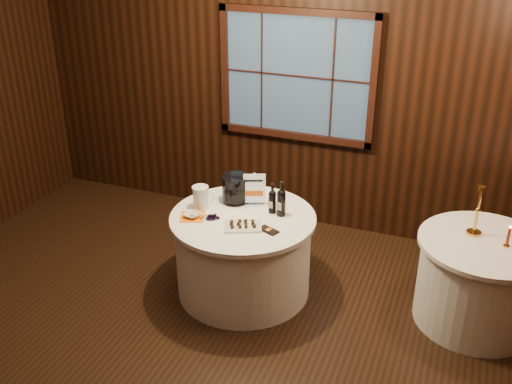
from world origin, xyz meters
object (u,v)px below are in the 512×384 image
at_px(main_table, 243,254).
at_px(ice_bucket, 235,188).
at_px(brass_candlestick, 477,217).
at_px(red_candle, 508,238).
at_px(chocolate_box, 269,230).
at_px(grape_bunch, 212,218).
at_px(port_bottle_left, 272,200).
at_px(chocolate_plate, 243,225).
at_px(glass_pitcher, 201,197).
at_px(port_bottle_right, 281,201).
at_px(side_table, 479,282).
at_px(sign_stand, 254,194).
at_px(cracker_bowl, 192,215).

bearing_deg(main_table, ice_bucket, 126.17).
height_order(brass_candlestick, red_candle, brass_candlestick).
relative_size(main_table, brass_candlestick, 2.95).
xyz_separation_m(chocolate_box, grape_bunch, (-0.52, 0.00, 0.01)).
distance_m(port_bottle_left, ice_bucket, 0.39).
height_order(chocolate_plate, grape_bunch, chocolate_plate).
height_order(main_table, port_bottle_left, port_bottle_left).
bearing_deg(brass_candlestick, chocolate_plate, -162.16).
xyz_separation_m(main_table, red_candle, (2.15, 0.28, 0.46)).
height_order(main_table, brass_candlestick, brass_candlestick).
bearing_deg(red_candle, glass_pitcher, -173.87).
xyz_separation_m(port_bottle_left, grape_bunch, (-0.43, -0.32, -0.10)).
bearing_deg(brass_candlestick, port_bottle_right, -170.61).
distance_m(main_table, red_candle, 2.21).
distance_m(side_table, glass_pitcher, 2.47).
bearing_deg(port_bottle_left, main_table, -131.35).
bearing_deg(chocolate_plate, grape_bunch, 175.71).
bearing_deg(brass_candlestick, ice_bucket, -175.29).
height_order(sign_stand, port_bottle_left, sign_stand).
relative_size(main_table, ice_bucket, 4.98).
height_order(sign_stand, chocolate_plate, sign_stand).
bearing_deg(side_table, glass_pitcher, -173.08).
bearing_deg(cracker_bowl, port_bottle_left, 28.31).
height_order(main_table, chocolate_plate, chocolate_plate).
relative_size(port_bottle_right, grape_bunch, 1.69).
relative_size(side_table, brass_candlestick, 2.49).
relative_size(sign_stand, port_bottle_left, 1.13).
xyz_separation_m(sign_stand, port_bottle_right, (0.29, -0.10, 0.03)).
height_order(ice_bucket, chocolate_box, ice_bucket).
distance_m(side_table, cracker_bowl, 2.48).
height_order(sign_stand, chocolate_box, sign_stand).
bearing_deg(chocolate_plate, port_bottle_right, 54.52).
distance_m(sign_stand, ice_bucket, 0.18).
xyz_separation_m(ice_bucket, glass_pitcher, (-0.24, -0.22, -0.03)).
bearing_deg(main_table, red_candle, 7.49).
distance_m(glass_pitcher, cracker_bowl, 0.20).
relative_size(port_bottle_right, cracker_bowl, 2.29).
height_order(grape_bunch, red_candle, red_candle).
bearing_deg(main_table, port_bottle_left, 36.39).
relative_size(port_bottle_left, chocolate_box, 1.63).
xyz_separation_m(port_bottle_left, cracker_bowl, (-0.62, -0.33, -0.10)).
distance_m(grape_bunch, red_candle, 2.41).
height_order(glass_pitcher, brass_candlestick, brass_candlestick).
relative_size(chocolate_plate, chocolate_box, 2.14).
bearing_deg(chocolate_box, red_candle, 36.31).
xyz_separation_m(side_table, red_candle, (0.15, -0.02, 0.46)).
bearing_deg(sign_stand, red_candle, -21.41).
distance_m(main_table, port_bottle_left, 0.57).
relative_size(port_bottle_right, brass_candlestick, 0.74).
xyz_separation_m(brass_candlestick, red_candle, (0.25, -0.12, -0.08)).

